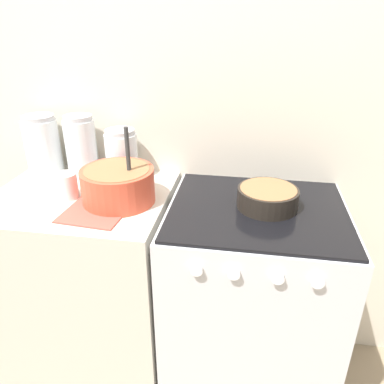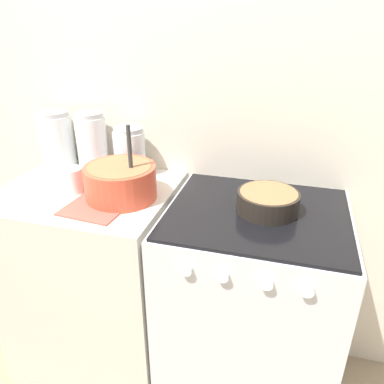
{
  "view_description": "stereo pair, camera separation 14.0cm",
  "coord_description": "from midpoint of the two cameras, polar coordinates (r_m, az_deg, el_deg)",
  "views": [
    {
      "loc": [
        0.31,
        -0.96,
        1.57
      ],
      "look_at": [
        0.1,
        0.28,
        0.96
      ],
      "focal_mm": 35.0,
      "sensor_mm": 36.0,
      "label": 1
    },
    {
      "loc": [
        0.44,
        -0.93,
        1.57
      ],
      "look_at": [
        0.1,
        0.28,
        0.96
      ],
      "focal_mm": 35.0,
      "sensor_mm": 36.0,
      "label": 2
    }
  ],
  "objects": [
    {
      "name": "mixing_bowl",
      "position": [
        1.45,
        -13.95,
        1.24
      ],
      "size": [
        0.28,
        0.28,
        0.3
      ],
      "color": "#D84C33",
      "rests_on": "countertop_cabinet"
    },
    {
      "name": "tin_can",
      "position": [
        1.55,
        -20.99,
        0.84
      ],
      "size": [
        0.08,
        0.08,
        0.1
      ],
      "color": "silver",
      "rests_on": "countertop_cabinet"
    },
    {
      "name": "storage_jar_left",
      "position": [
        1.81,
        -23.81,
        6.0
      ],
      "size": [
        0.15,
        0.15,
        0.26
      ],
      "color": "silver",
      "rests_on": "countertop_cabinet"
    },
    {
      "name": "baking_pan",
      "position": [
        1.39,
        8.66,
        -0.86
      ],
      "size": [
        0.22,
        0.22,
        0.08
      ],
      "color": "black",
      "rests_on": "stove"
    },
    {
      "name": "storage_jar_middle",
      "position": [
        1.72,
        -18.72,
        5.99
      ],
      "size": [
        0.13,
        0.13,
        0.27
      ],
      "color": "silver",
      "rests_on": "countertop_cabinet"
    },
    {
      "name": "storage_jar_right",
      "position": [
        1.65,
        -13.03,
        5.08
      ],
      "size": [
        0.14,
        0.14,
        0.22
      ],
      "color": "silver",
      "rests_on": "countertop_cabinet"
    },
    {
      "name": "stove",
      "position": [
        1.66,
        6.33,
        -16.52
      ],
      "size": [
        0.67,
        0.6,
        0.91
      ],
      "color": "silver",
      "rests_on": "ground_plane"
    },
    {
      "name": "recipe_page",
      "position": [
        1.43,
        -17.05,
        -2.77
      ],
      "size": [
        0.24,
        0.25,
        0.01
      ],
      "color": "#CC4C3F",
      "rests_on": "countertop_cabinet"
    },
    {
      "name": "wall_back",
      "position": [
        1.64,
        -4.34,
        12.61
      ],
      "size": [
        4.4,
        0.05,
        2.4
      ],
      "color": "beige",
      "rests_on": "ground_plane"
    },
    {
      "name": "countertop_cabinet",
      "position": [
        1.81,
        -17.06,
        -13.49
      ],
      "size": [
        0.7,
        0.58,
        0.91
      ],
      "color": "beige",
      "rests_on": "ground_plane"
    }
  ]
}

